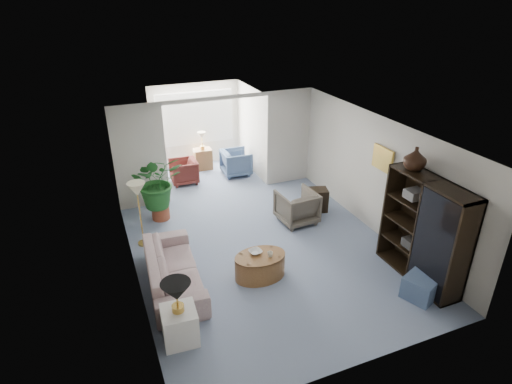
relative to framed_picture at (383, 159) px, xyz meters
name	(u,v)px	position (x,y,z in m)	size (l,w,h in m)	color
floor	(267,254)	(-2.46, 0.10, -1.70)	(6.00, 6.00, 0.00)	#8998B5
sunroom_floor	(209,177)	(-2.46, 4.20, -1.70)	(2.60, 2.60, 0.00)	#8998B5
back_pier_left	(140,158)	(-4.36, 3.10, -0.45)	(1.20, 0.12, 2.50)	beige
back_pier_right	(288,138)	(-0.56, 3.10, -0.45)	(1.20, 0.12, 2.50)	beige
back_header	(217,98)	(-2.46, 3.10, 0.75)	(2.60, 0.12, 0.10)	beige
window_pane	(195,118)	(-2.46, 5.28, -0.30)	(2.20, 0.02, 1.50)	white
window_blinds	(196,118)	(-2.46, 5.25, -0.30)	(2.20, 0.02, 1.50)	white
framed_picture	(383,159)	(0.00, 0.00, 0.00)	(0.04, 0.50, 0.40)	#AC9D8A
sofa	(173,269)	(-4.38, -0.13, -1.38)	(2.21, 0.86, 0.64)	#C0B0A2
end_table	(180,325)	(-4.58, -1.48, -1.42)	(0.51, 0.51, 0.56)	white
table_lamp	(176,291)	(-4.58, -1.48, -0.79)	(0.44, 0.44, 0.30)	black
floor_lamp	(137,189)	(-4.68, 1.40, -0.45)	(0.36, 0.36, 0.28)	beige
coffee_table	(260,266)	(-2.87, -0.50, -1.47)	(0.95, 0.95, 0.45)	brown
coffee_bowl	(255,252)	(-2.92, -0.40, -1.22)	(0.23, 0.23, 0.06)	silver
coffee_cup	(270,254)	(-2.72, -0.60, -1.20)	(0.10, 0.10, 0.10)	beige
wingback_chair	(297,207)	(-1.34, 1.04, -1.33)	(0.79, 0.82, 0.74)	#676051
side_table_dark	(317,200)	(-0.64, 1.34, -1.43)	(0.45, 0.36, 0.54)	black
entertainment_cabinet	(424,231)	(-0.23, -1.58, -0.74)	(0.46, 1.73, 1.92)	black
cabinet_urn	(415,159)	(-0.23, -1.08, 0.43)	(0.39, 0.39, 0.41)	black
ottoman	(421,287)	(-0.58, -2.07, -1.50)	(0.50, 0.50, 0.40)	slate
plant_pot	(161,212)	(-4.14, 2.34, -1.54)	(0.40, 0.40, 0.32)	brown
house_plant	(157,181)	(-4.14, 2.34, -0.77)	(1.10, 0.96, 1.23)	#1F5D22
sunroom_chair_blue	(236,163)	(-1.67, 4.09, -1.35)	(0.75, 0.77, 0.70)	slate
sunroom_chair_maroon	(184,171)	(-3.17, 4.09, -1.38)	(0.69, 0.71, 0.65)	#58201E
sunroom_table	(203,159)	(-2.42, 4.84, -1.40)	(0.49, 0.38, 0.60)	brown
shelf_clutter	(423,217)	(-0.28, -1.55, -0.46)	(0.30, 0.97, 1.06)	#5B5855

